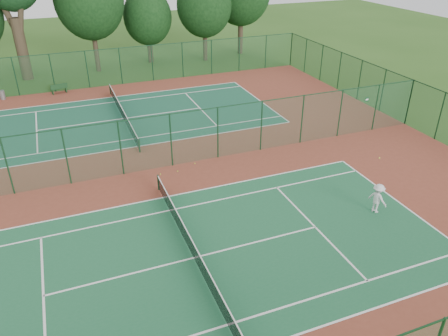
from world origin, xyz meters
The scene contains 16 objects.
ground centered at (0.00, 0.00, 0.00)m, with size 120.00×120.00×0.00m, color #2D551A.
red_pad centered at (0.00, 0.00, 0.01)m, with size 40.00×36.00×0.01m, color brown.
court_near centered at (0.00, -9.00, 0.01)m, with size 23.77×10.97×0.01m, color #1D5D38.
court_far centered at (0.00, 9.00, 0.01)m, with size 23.77×10.97×0.01m, color #1B553C.
fence_north centered at (0.00, 18.00, 1.76)m, with size 40.00×0.09×3.50m.
fence_east centered at (20.00, 0.00, 1.76)m, with size 0.09×36.00×3.50m.
fence_divider centered at (0.00, 0.00, 1.76)m, with size 40.00×0.09×3.50m.
tennis_net_near centered at (0.00, -9.00, 0.54)m, with size 0.10×12.90×0.97m.
tennis_net_far centered at (0.00, 9.00, 0.54)m, with size 0.10×12.90×0.97m.
player_near centered at (10.08, -8.97, 0.84)m, with size 1.06×0.61×1.65m, color silver.
trash_bin centered at (-9.02, 17.46, 0.41)m, with size 0.44×0.44×0.80m, color gray.
bench centered at (-4.28, 17.27, 0.49)m, with size 1.56×0.75×0.92m.
stray_ball_a centered at (0.52, -0.90, 0.05)m, with size 0.07×0.07×0.07m, color #BFD732.
stray_ball_b centered at (2.90, -0.36, 0.05)m, with size 0.08×0.08×0.08m, color #CCD631.
stray_ball_c centered at (1.60, -0.93, 0.04)m, with size 0.07×0.07×0.07m, color #B9CF30.
evergreen_row centered at (0.50, 24.25, 0.00)m, with size 39.00×5.00×12.00m, color black, non-canonical shape.
Camera 1 is at (-4.37, -23.85, 13.03)m, focal length 35.00 mm.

